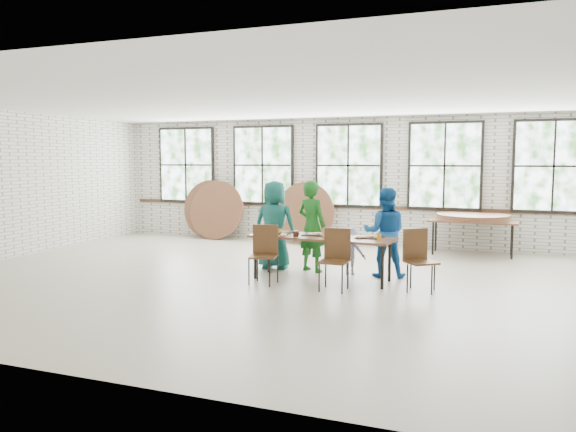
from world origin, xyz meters
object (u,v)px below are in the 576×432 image
Objects in this scene: dining_table at (322,239)px; storage_table at (473,223)px; chair_near_right at (336,254)px; chair_near_left at (264,249)px.

dining_table is 4.17m from storage_table.
chair_near_right is (0.41, -0.57, -0.13)m from dining_table.
chair_near_left is (-0.81, -0.54, -0.13)m from dining_table.
chair_near_right is at bearing -111.84° from storage_table.
chair_near_right is 4.49m from storage_table.
storage_table is at bearing 61.86° from dining_table.
chair_near_right is at bearing -50.56° from dining_table.
chair_near_left is 1.21m from chair_near_right.
dining_table is at bearing -120.16° from storage_table.
chair_near_left is 5.07m from storage_table.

